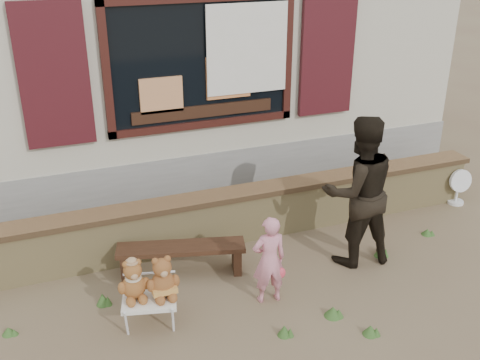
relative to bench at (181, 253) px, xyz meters
name	(u,v)px	position (x,y,z in m)	size (l,w,h in m)	color
ground	(259,282)	(0.76, -0.47, -0.27)	(80.00, 80.00, 0.00)	brown
shopfront	(156,35)	(0.76, 4.02, 1.73)	(8.04, 5.13, 4.00)	#BCB298
brick_wall	(229,216)	(0.76, 0.53, 0.07)	(7.10, 0.36, 0.67)	tan
bench	(181,253)	(0.00, 0.00, 0.00)	(1.47, 0.67, 0.37)	#311D11
folding_chair	(150,299)	(-0.53, -0.74, 0.02)	(0.62, 0.58, 0.32)	white
teddy_bear_left	(133,279)	(-0.66, -0.70, 0.27)	(0.32, 0.27, 0.43)	brown
teddy_bear_right	(162,276)	(-0.39, -0.77, 0.28)	(0.33, 0.28, 0.45)	brown
child	(269,260)	(0.72, -0.81, 0.23)	(0.36, 0.24, 0.99)	pink
adult	(358,192)	(1.98, -0.43, 0.63)	(0.87, 0.68, 1.79)	black
fan_right	(458,186)	(4.16, 0.33, 0.00)	(0.34, 0.23, 0.53)	white
grass_tufts	(258,310)	(0.52, -1.00, -0.21)	(5.26, 1.56, 0.14)	#365B24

